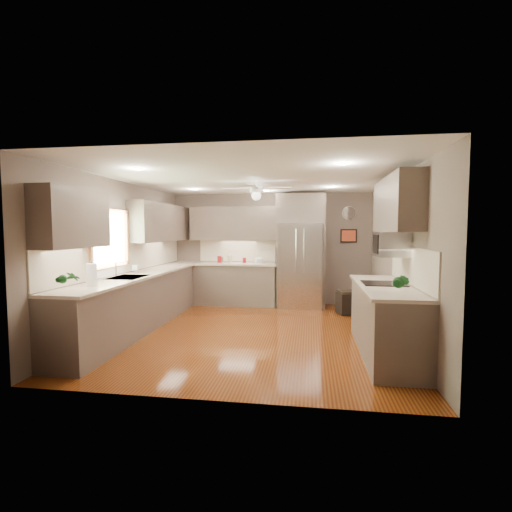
% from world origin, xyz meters
% --- Properties ---
extents(floor, '(5.00, 5.00, 0.00)m').
position_xyz_m(floor, '(0.00, 0.00, 0.00)').
color(floor, '#481909').
rests_on(floor, ground).
extents(ceiling, '(5.00, 5.00, 0.00)m').
position_xyz_m(ceiling, '(0.00, 0.00, 2.50)').
color(ceiling, white).
rests_on(ceiling, ground).
extents(wall_back, '(4.50, 0.00, 4.50)m').
position_xyz_m(wall_back, '(0.00, 2.50, 1.25)').
color(wall_back, '#6B5C52').
rests_on(wall_back, ground).
extents(wall_front, '(4.50, 0.00, 4.50)m').
position_xyz_m(wall_front, '(0.00, -2.50, 1.25)').
color(wall_front, '#6B5C52').
rests_on(wall_front, ground).
extents(wall_left, '(0.00, 5.00, 5.00)m').
position_xyz_m(wall_left, '(-2.25, 0.00, 1.25)').
color(wall_left, '#6B5C52').
rests_on(wall_left, ground).
extents(wall_right, '(0.00, 5.00, 5.00)m').
position_xyz_m(wall_right, '(2.25, 0.00, 1.25)').
color(wall_right, '#6B5C52').
rests_on(wall_right, ground).
extents(canister_a, '(0.10, 0.10, 0.15)m').
position_xyz_m(canister_a, '(-1.12, 2.19, 1.02)').
color(canister_a, maroon).
rests_on(canister_a, back_run).
extents(canister_b, '(0.09, 0.09, 0.13)m').
position_xyz_m(canister_b, '(-1.08, 2.25, 1.01)').
color(canister_b, silver).
rests_on(canister_b, back_run).
extents(canister_c, '(0.13, 0.13, 0.16)m').
position_xyz_m(canister_c, '(-0.88, 2.22, 1.03)').
color(canister_c, '#B6B488').
rests_on(canister_c, back_run).
extents(canister_d, '(0.08, 0.08, 0.12)m').
position_xyz_m(canister_d, '(-0.56, 2.24, 1.00)').
color(canister_d, maroon).
rests_on(canister_d, back_run).
extents(soap_bottle, '(0.09, 0.09, 0.19)m').
position_xyz_m(soap_bottle, '(-2.06, 0.07, 1.03)').
color(soap_bottle, white).
rests_on(soap_bottle, left_run).
extents(potted_plant_left, '(0.19, 0.13, 0.34)m').
position_xyz_m(potted_plant_left, '(-1.93, -1.94, 1.11)').
color(potted_plant_left, '#164F1D').
rests_on(potted_plant_left, left_run).
extents(potted_plant_right, '(0.20, 0.19, 0.30)m').
position_xyz_m(potted_plant_right, '(1.93, -1.61, 1.09)').
color(potted_plant_right, '#164F1D').
rests_on(potted_plant_right, right_run).
extents(bowl, '(0.26, 0.26, 0.05)m').
position_xyz_m(bowl, '(-0.22, 2.24, 0.97)').
color(bowl, '#B6B488').
rests_on(bowl, back_run).
extents(left_run, '(0.65, 4.70, 1.45)m').
position_xyz_m(left_run, '(-1.95, 0.15, 0.48)').
color(left_run, '#4E3F39').
rests_on(left_run, ground).
extents(back_run, '(1.85, 0.65, 1.45)m').
position_xyz_m(back_run, '(-0.72, 2.20, 0.48)').
color(back_run, '#4E3F39').
rests_on(back_run, ground).
extents(uppers, '(4.50, 4.70, 0.95)m').
position_xyz_m(uppers, '(-0.74, 0.71, 1.87)').
color(uppers, '#4E3F39').
rests_on(uppers, wall_left).
extents(window, '(0.05, 1.12, 0.92)m').
position_xyz_m(window, '(-2.22, -0.50, 1.55)').
color(window, '#BFF2B2').
rests_on(window, wall_left).
extents(sink, '(0.50, 0.70, 0.32)m').
position_xyz_m(sink, '(-1.93, -0.50, 0.91)').
color(sink, silver).
rests_on(sink, left_run).
extents(refrigerator, '(1.06, 0.75, 2.45)m').
position_xyz_m(refrigerator, '(0.70, 2.16, 1.19)').
color(refrigerator, silver).
rests_on(refrigerator, ground).
extents(right_run, '(0.70, 2.20, 1.45)m').
position_xyz_m(right_run, '(1.93, -0.80, 0.48)').
color(right_run, '#4E3F39').
rests_on(right_run, ground).
extents(microwave, '(0.43, 0.55, 0.34)m').
position_xyz_m(microwave, '(2.03, -0.55, 1.48)').
color(microwave, silver).
rests_on(microwave, wall_right).
extents(ceiling_fan, '(1.18, 1.18, 0.32)m').
position_xyz_m(ceiling_fan, '(-0.00, 0.30, 2.33)').
color(ceiling_fan, white).
rests_on(ceiling_fan, ceiling).
extents(recessed_lights, '(2.84, 3.14, 0.01)m').
position_xyz_m(recessed_lights, '(-0.04, 0.40, 2.49)').
color(recessed_lights, white).
rests_on(recessed_lights, ceiling).
extents(wall_clock, '(0.30, 0.03, 0.30)m').
position_xyz_m(wall_clock, '(1.75, 2.48, 2.05)').
color(wall_clock, white).
rests_on(wall_clock, wall_back).
extents(framed_print, '(0.36, 0.03, 0.30)m').
position_xyz_m(framed_print, '(1.75, 2.48, 1.55)').
color(framed_print, black).
rests_on(framed_print, wall_back).
extents(stool, '(0.46, 0.46, 0.46)m').
position_xyz_m(stool, '(1.66, 1.54, 0.24)').
color(stool, black).
rests_on(stool, ground).
extents(paper_towel, '(0.13, 0.13, 0.34)m').
position_xyz_m(paper_towel, '(-1.95, -1.44, 1.08)').
color(paper_towel, white).
rests_on(paper_towel, left_run).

